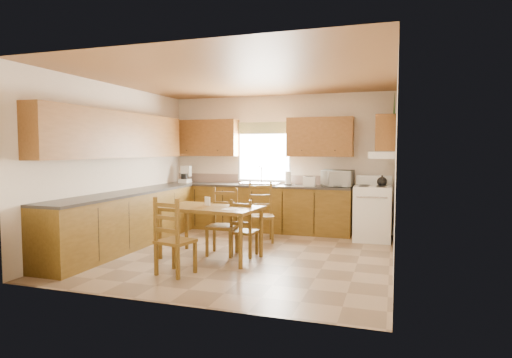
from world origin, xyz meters
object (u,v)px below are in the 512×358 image
(microwave, at_px, (338,178))
(chair_near_left, at_px, (176,236))
(stove, at_px, (372,214))
(chair_far_left, at_px, (222,222))
(chair_near_right, at_px, (244,228))
(chair_far_right, at_px, (261,212))
(dining_table, at_px, (211,232))

(microwave, height_order, chair_near_left, microwave)
(stove, bearing_deg, chair_far_left, -141.01)
(microwave, distance_m, chair_near_right, 2.41)
(microwave, relative_size, chair_near_left, 0.52)
(chair_near_left, distance_m, chair_far_left, 1.16)
(chair_near_right, relative_size, chair_far_right, 0.84)
(stove, distance_m, dining_table, 3.01)
(microwave, bearing_deg, chair_near_right, -113.60)
(chair_far_left, height_order, chair_far_right, chair_far_right)
(chair_near_right, height_order, chair_far_right, chair_far_right)
(dining_table, bearing_deg, stove, 48.34)
(dining_table, xyz_separation_m, chair_far_right, (0.37, 1.32, 0.13))
(microwave, xyz_separation_m, chair_near_left, (-1.66, -3.21, -0.57))
(chair_near_right, distance_m, chair_far_left, 0.36)
(chair_near_left, bearing_deg, dining_table, -83.97)
(stove, xyz_separation_m, chair_far_left, (-2.15, -1.79, 0.03))
(chair_near_right, distance_m, chair_far_right, 1.04)
(stove, relative_size, dining_table, 0.66)
(microwave, xyz_separation_m, dining_table, (-1.57, -2.30, -0.69))
(chair_near_right, bearing_deg, chair_far_right, -84.30)
(chair_far_right, bearing_deg, chair_near_right, -107.95)
(microwave, distance_m, dining_table, 2.87)
(stove, bearing_deg, chair_near_right, -136.65)
(dining_table, relative_size, chair_far_left, 1.42)
(dining_table, xyz_separation_m, chair_near_left, (-0.10, -0.90, 0.12))
(microwave, bearing_deg, dining_table, -118.38)
(microwave, bearing_deg, chair_near_left, -111.56)
(chair_near_right, relative_size, chair_far_left, 0.85)
(chair_far_right, bearing_deg, chair_far_left, -126.18)
(stove, height_order, dining_table, stove)
(chair_near_left, bearing_deg, chair_far_right, -89.69)
(microwave, xyz_separation_m, chair_far_right, (-1.20, -0.98, -0.56))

